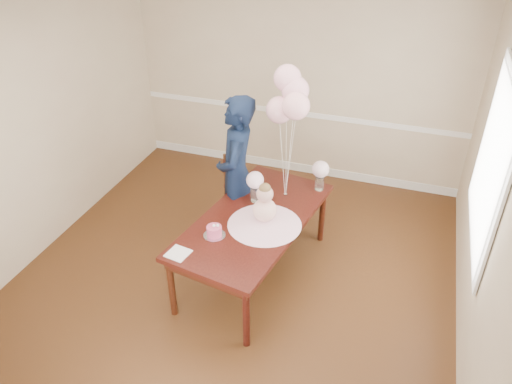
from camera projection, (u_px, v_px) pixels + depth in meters
The scene contains 48 objects.
floor at pixel (233, 280), 5.31m from camera, with size 4.50×5.00×0.00m, color #371E0D.
ceiling at pixel (225, 20), 3.87m from camera, with size 4.50×5.00×0.02m, color white.
wall_back at pixel (299, 81), 6.59m from camera, with size 4.50×0.02×2.70m, color tan.
wall_left at pixel (29, 136), 5.20m from camera, with size 0.02×5.00×2.70m, color tan.
wall_right at pixel (492, 216), 3.98m from camera, with size 0.02×5.00×2.70m, color tan.
chair_rail_trim at pixel (297, 113), 6.82m from camera, with size 4.50×0.02×0.07m, color white.
baseboard_trim at pixel (294, 167), 7.27m from camera, with size 4.50×0.02×0.12m, color white.
window_frame at pixel (492, 164), 4.28m from camera, with size 0.02×1.66×1.56m, color white.
window_blinds at pixel (490, 164), 4.28m from camera, with size 0.01×1.50×1.40m, color white.
dining_table_top at pixel (254, 220), 5.04m from camera, with size 0.97×1.94×0.05m, color black.
table_apron at pixel (254, 226), 5.08m from camera, with size 0.87×1.84×0.10m, color black.
table_leg_fl at pixel (172, 287), 4.73m from camera, with size 0.07×0.07×0.68m, color black.
table_leg_fr at pixel (246, 318), 4.41m from camera, with size 0.07×0.07×0.68m, color black.
table_leg_bl at pixel (260, 197), 6.06m from camera, with size 0.07×0.07×0.68m, color black.
table_leg_br at pixel (322, 216), 5.73m from camera, with size 0.07×0.07×0.68m, color black.
baby_skirt at pixel (265, 221), 4.91m from camera, with size 0.74×0.74×0.10m, color #F0B1C9.
baby_torso at pixel (265, 210), 4.84m from camera, with size 0.23×0.23×0.23m, color #FFA1BC.
baby_head at pixel (265, 194), 4.74m from camera, with size 0.16×0.16×0.16m, color #D29C90.
baby_hair at pixel (265, 189), 4.71m from camera, with size 0.12×0.12×0.12m, color brown.
cake_platter at pixel (214, 235), 4.78m from camera, with size 0.21×0.21×0.01m, color silver.
birthday_cake at pixel (214, 231), 4.75m from camera, with size 0.15×0.15×0.10m, color #D5436E.
cake_flower_a at pixel (214, 226), 4.71m from camera, with size 0.03×0.03×0.03m, color white.
cake_flower_b at pixel (218, 225), 4.72m from camera, with size 0.03×0.03×0.03m, color silver.
rose_vase_near at pixel (255, 194), 5.26m from camera, with size 0.10×0.10×0.16m, color silver.
roses_near at pixel (255, 180), 5.16m from camera, with size 0.18×0.18×0.18m, color white.
rose_vase_far at pixel (319, 183), 5.45m from camera, with size 0.10×0.10×0.16m, color silver.
roses_far at pixel (321, 169), 5.36m from camera, with size 0.18×0.18×0.18m, color silver.
napkin at pixel (178, 253), 4.55m from camera, with size 0.19×0.19×0.01m, color white.
balloon_weight at pixel (285, 195), 5.38m from camera, with size 0.04×0.04×0.02m, color silver.
balloon_a at pixel (280, 110), 4.90m from camera, with size 0.27×0.27×0.27m, color #E8A4B4.
balloon_b at pixel (296, 106), 4.74m from camera, with size 0.27×0.27×0.27m, color #FAB1BF.
balloon_c at pixel (295, 90), 4.82m from camera, with size 0.27×0.27×0.27m, color #EFA9C1.
balloon_d at pixel (287, 78), 4.83m from camera, with size 0.27×0.27×0.27m, color #F7AFC5.
balloon_ribbon_a at pixel (282, 160), 5.18m from camera, with size 0.00×0.00×0.81m, color white.
balloon_ribbon_b at pixel (290, 159), 5.10m from camera, with size 0.00×0.00×0.91m, color white.
balloon_ribbon_c at pixel (290, 151), 5.14m from camera, with size 0.00×0.00×1.01m, color white.
balloon_ribbon_d at pixel (286, 146), 5.14m from camera, with size 0.00×0.00×1.11m, color white.
dining_chair_seat at pixel (249, 196), 5.88m from camera, with size 0.44×0.44×0.05m, color black.
chair_leg_fl at pixel (228, 215), 5.96m from camera, with size 0.04×0.04×0.43m, color #34180E.
chair_leg_fr at pixel (254, 224), 5.80m from camera, with size 0.04×0.04×0.43m, color #34130E.
chair_leg_bl at pixel (245, 201), 6.22m from camera, with size 0.04×0.04×0.43m, color #3B1D10.
chair_leg_br at pixel (270, 209), 6.06m from camera, with size 0.04×0.04×0.43m, color #3A210F.
chair_back_post_l at pixel (226, 176), 5.69m from camera, with size 0.04×0.04×0.56m, color #3A1F0F.
chair_back_post_r at pixel (243, 163), 5.95m from camera, with size 0.04×0.04×0.56m, color #39140F.
chair_slat_low at pixel (235, 179), 5.88m from camera, with size 0.03×0.40×0.05m, color #3A160F.
chair_slat_mid at pixel (234, 167), 5.80m from camera, with size 0.03×0.40×0.05m, color #3C1D10.
chair_slat_top at pixel (234, 154), 5.71m from camera, with size 0.03×0.40×0.05m, color #36140E.
woman at pixel (237, 174), 5.42m from camera, with size 0.66×0.44×1.80m, color black.
Camera 1 is at (1.51, -3.69, 3.64)m, focal length 35.00 mm.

